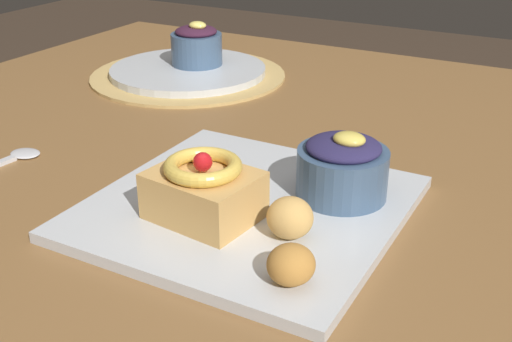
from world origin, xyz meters
TOP-DOWN VIEW (x-y plane):
  - dining_table at (0.00, 0.00)m, footprint 1.28×1.05m
  - woven_placemat at (-0.28, 0.21)m, footprint 0.34×0.34m
  - front_plate at (0.05, -0.17)m, footprint 0.31×0.31m
  - cake_slice at (0.03, -0.22)m, footprint 0.11×0.09m
  - berry_ramekin at (0.13, -0.11)m, footprint 0.10×0.10m
  - fritter_front at (0.12, -0.21)m, footprint 0.04×0.04m
  - fritter_middle at (0.15, -0.28)m, footprint 0.04×0.04m
  - back_plate at (-0.28, 0.21)m, footprint 0.27×0.27m
  - back_ramekin at (-0.28, 0.23)m, footprint 0.09×0.09m
  - spoon at (-0.27, -0.20)m, footprint 0.04×0.13m

SIDE VIEW (x-z plane):
  - dining_table at x=0.00m, z-range 0.28..1.01m
  - woven_placemat at x=-0.28m, z-range 0.73..0.73m
  - spoon at x=-0.27m, z-range 0.73..0.73m
  - front_plate at x=0.05m, z-range 0.73..0.74m
  - back_plate at x=-0.28m, z-range 0.73..0.75m
  - fritter_middle at x=0.15m, z-range 0.74..0.78m
  - fritter_front at x=0.12m, z-range 0.74..0.78m
  - cake_slice at x=0.03m, z-range 0.74..0.81m
  - berry_ramekin at x=0.13m, z-range 0.74..0.81m
  - back_ramekin at x=-0.28m, z-range 0.74..0.82m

